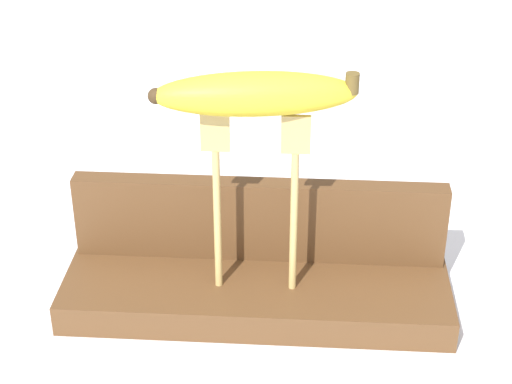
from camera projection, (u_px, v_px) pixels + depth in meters
The scene contains 6 objects.
ground_plane at pixel (256, 307), 0.85m from camera, with size 3.00×3.00×0.00m, color silver.
wooden_board at pixel (256, 294), 0.84m from camera, with size 0.38×0.12×0.03m, color brown.
board_backstop at pixel (259, 219), 0.85m from camera, with size 0.37×0.02×0.08m, color brown.
fork_stand_center at pixel (255, 188), 0.78m from camera, with size 0.10×0.01×0.18m.
banana_raised_center at pixel (255, 94), 0.73m from camera, with size 0.18×0.07×0.04m.
fork_fallen_far at pixel (299, 229), 0.97m from camera, with size 0.19×0.08×0.01m.
Camera 1 is at (0.05, -0.68, 0.52)m, focal length 59.97 mm.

